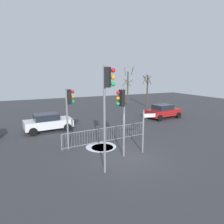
% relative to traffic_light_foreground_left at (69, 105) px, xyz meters
% --- Properties ---
extents(ground_plane, '(60.00, 60.00, 0.00)m').
position_rel_traffic_light_foreground_left_xyz_m(ground_plane, '(2.60, -2.62, -2.85)').
color(ground_plane, '#38383D').
extents(traffic_light_foreground_left, '(0.57, 0.34, 3.88)m').
position_rel_traffic_light_foreground_left_xyz_m(traffic_light_foreground_left, '(0.00, 0.00, 0.00)').
color(traffic_light_foreground_left, slate).
rests_on(traffic_light_foreground_left, ground).
extents(traffic_light_foreground_right, '(0.57, 0.34, 3.96)m').
position_rel_traffic_light_foreground_left_xyz_m(traffic_light_foreground_right, '(2.36, -2.47, 0.06)').
color(traffic_light_foreground_right, slate).
rests_on(traffic_light_foreground_right, ground).
extents(traffic_light_mid_right, '(0.48, 0.46, 5.13)m').
position_rel_traffic_light_foreground_left_xyz_m(traffic_light_mid_right, '(0.83, -3.91, 0.89)').
color(traffic_light_mid_right, slate).
rests_on(traffic_light_mid_right, ground).
extents(direction_sign_post, '(0.78, 0.22, 2.64)m').
position_rel_traffic_light_foreground_left_xyz_m(direction_sign_post, '(3.87, -2.48, -1.36)').
color(direction_sign_post, slate).
rests_on(direction_sign_post, ground).
extents(pedestrian_guard_railing, '(6.42, 0.57, 1.07)m').
position_rel_traffic_light_foreground_left_xyz_m(pedestrian_guard_railing, '(2.59, 0.18, -2.29)').
color(pedestrian_guard_railing, slate).
rests_on(pedestrian_guard_railing, ground).
extents(car_white_trailing, '(3.92, 2.16, 1.47)m').
position_rel_traffic_light_foreground_left_xyz_m(car_white_trailing, '(-0.69, 4.85, -2.08)').
color(car_white_trailing, silver).
rests_on(car_white_trailing, ground).
extents(car_red_mid, '(3.96, 2.27, 1.47)m').
position_rel_traffic_light_foreground_left_xyz_m(car_red_mid, '(11.18, 4.71, -2.08)').
color(car_red_mid, maroon).
rests_on(car_red_mid, ground).
extents(bare_tree_left, '(1.68, 1.67, 5.63)m').
position_rel_traffic_light_foreground_left_xyz_m(bare_tree_left, '(12.36, 14.52, -0.11)').
color(bare_tree_left, '#473828').
rests_on(bare_tree_left, ground).
extents(bare_tree_centre, '(1.32, 1.40, 4.67)m').
position_rel_traffic_light_foreground_left_xyz_m(bare_tree_centre, '(13.90, 11.71, -0.33)').
color(bare_tree_centre, '#473828').
rests_on(bare_tree_centre, ground).
extents(snow_patch_kerb, '(1.99, 1.99, 0.01)m').
position_rel_traffic_light_foreground_left_xyz_m(snow_patch_kerb, '(1.88, -0.48, -2.84)').
color(snow_patch_kerb, silver).
rests_on(snow_patch_kerb, ground).
extents(snow_patch_island, '(1.43, 1.43, 0.01)m').
position_rel_traffic_light_foreground_left_xyz_m(snow_patch_island, '(1.91, -0.65, -2.84)').
color(snow_patch_island, silver).
rests_on(snow_patch_island, ground).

